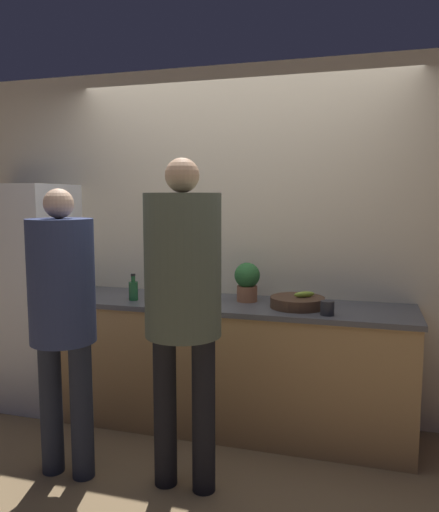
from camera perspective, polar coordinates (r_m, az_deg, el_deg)
name	(u,v)px	position (r m, az deg, el deg)	size (l,w,h in m)	color
ground_plane	(213,449)	(3.51, -0.73, -21.16)	(14.00, 14.00, 0.00)	#8C704C
wall_back	(240,243)	(3.77, 2.30, 1.55)	(5.20, 0.06, 2.60)	beige
counter	(228,364)	(3.65, 1.00, -12.22)	(2.55, 0.66, 0.91)	tan
refrigerator	(26,294)	(4.28, -21.25, -4.09)	(0.71, 0.63, 1.74)	white
person_left	(62,305)	(3.01, -17.51, -5.41)	(0.37, 0.37, 1.69)	#232838
person_center	(183,288)	(2.72, -4.18, -3.71)	(0.42, 0.42, 1.85)	black
fruit_bowl	(298,302)	(3.38, 8.91, -5.22)	(0.36, 0.36, 0.11)	#4C3323
utensil_crock	(181,287)	(3.74, -4.41, -3.55)	(0.09, 0.09, 0.23)	#ADA393
bottle_dark	(83,282)	(4.06, -15.37, -2.84)	(0.05, 0.05, 0.19)	#333338
bottle_green	(133,290)	(3.62, -9.82, -3.83)	(0.07, 0.07, 0.19)	#236033
cup_black	(327,308)	(3.20, 12.22, -5.83)	(0.09, 0.09, 0.09)	#28282D
potted_plant	(247,280)	(3.53, 3.18, -2.80)	(0.18, 0.18, 0.28)	#9E6042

